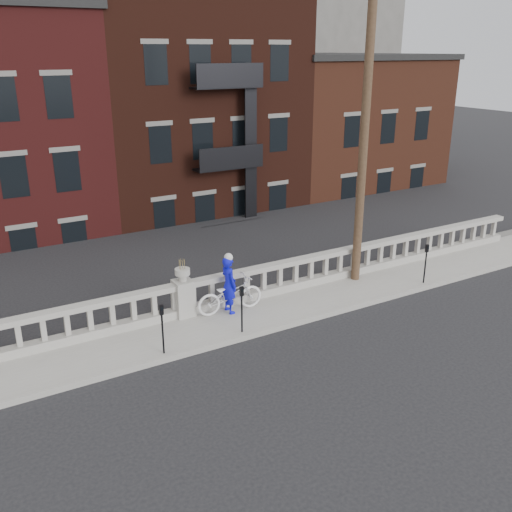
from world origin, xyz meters
The scene contains 11 objects.
ground centered at (0.00, 0.00, 0.00)m, with size 120.00×120.00×0.00m, color black.
sidewalk centered at (0.00, 3.00, 0.07)m, with size 32.00×2.20×0.15m, color gray.
balustrade centered at (0.00, 3.95, 0.64)m, with size 28.00×0.34×1.03m.
planter_pedestal centered at (0.00, 3.95, 0.83)m, with size 0.55×0.55×1.76m.
lower_level centered at (0.56, 23.04, 2.63)m, with size 80.00×44.00×20.80m.
utility_pole centered at (6.20, 3.60, 5.24)m, with size 1.60×0.28×10.00m.
parking_meter_b centered at (-1.36, 2.15, 1.00)m, with size 0.10×0.09×1.36m.
parking_meter_c centered at (0.95, 2.15, 1.00)m, with size 0.10×0.09×1.36m.
parking_meter_d centered at (7.96, 2.15, 1.00)m, with size 0.10×0.09×1.36m.
bicycle centered at (1.29, 3.49, 0.69)m, with size 0.72×2.06×1.08m, color white.
cyclist centered at (1.26, 3.48, 1.02)m, with size 0.64×0.42×1.75m, color #0D0ECA.
Camera 1 is at (-5.89, -10.28, 7.57)m, focal length 40.00 mm.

